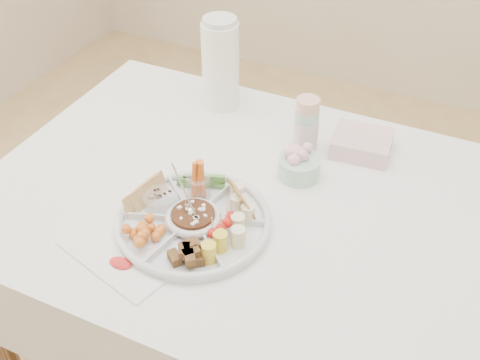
% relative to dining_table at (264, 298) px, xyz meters
% --- Properties ---
extents(dining_table, '(1.52, 1.02, 0.76)m').
position_rel_dining_table_xyz_m(dining_table, '(0.00, 0.00, 0.00)').
color(dining_table, white).
rests_on(dining_table, floor).
extents(party_tray, '(0.49, 0.49, 0.04)m').
position_rel_dining_table_xyz_m(party_tray, '(-0.13, -0.16, 0.40)').
color(party_tray, white).
rests_on(party_tray, dining_table).
extents(bean_dip, '(0.14, 0.14, 0.04)m').
position_rel_dining_table_xyz_m(bean_dip, '(-0.13, -0.16, 0.41)').
color(bean_dip, '#422512').
rests_on(bean_dip, party_tray).
extents(tortillas, '(0.14, 0.14, 0.06)m').
position_rel_dining_table_xyz_m(tortillas, '(-0.05, -0.06, 0.42)').
color(tortillas, '#A3813F').
rests_on(tortillas, party_tray).
extents(carrot_cucumber, '(0.16, 0.16, 0.11)m').
position_rel_dining_table_xyz_m(carrot_cucumber, '(-0.18, -0.04, 0.44)').
color(carrot_cucumber, orange).
rests_on(carrot_cucumber, party_tray).
extents(pita_raisins, '(0.16, 0.16, 0.07)m').
position_rel_dining_table_xyz_m(pita_raisins, '(-0.26, -0.14, 0.42)').
color(pita_raisins, tan).
rests_on(pita_raisins, party_tray).
extents(cherries, '(0.14, 0.14, 0.04)m').
position_rel_dining_table_xyz_m(cherries, '(-0.21, -0.26, 0.42)').
color(cherries, '#F9A92A').
rests_on(cherries, party_tray).
extents(granola_chunks, '(0.13, 0.13, 0.05)m').
position_rel_dining_table_xyz_m(granola_chunks, '(-0.09, -0.28, 0.42)').
color(granola_chunks, '#402712').
rests_on(granola_chunks, party_tray).
extents(banana_tomato, '(0.15, 0.15, 0.09)m').
position_rel_dining_table_xyz_m(banana_tomato, '(-0.00, -0.18, 0.44)').
color(banana_tomato, '#FCDC8E').
rests_on(banana_tomato, party_tray).
extents(cup_stack, '(0.09, 0.09, 0.20)m').
position_rel_dining_table_xyz_m(cup_stack, '(0.00, 0.27, 0.48)').
color(cup_stack, beige).
rests_on(cup_stack, dining_table).
extents(thermos, '(0.15, 0.15, 0.30)m').
position_rel_dining_table_xyz_m(thermos, '(-0.32, 0.38, 0.53)').
color(thermos, white).
rests_on(thermos, dining_table).
extents(flower_bowl, '(0.14, 0.14, 0.09)m').
position_rel_dining_table_xyz_m(flower_bowl, '(0.03, 0.14, 0.42)').
color(flower_bowl, '#98B2A2').
rests_on(flower_bowl, dining_table).
extents(napkin_stack, '(0.18, 0.16, 0.05)m').
position_rel_dining_table_xyz_m(napkin_stack, '(0.16, 0.32, 0.41)').
color(napkin_stack, beige).
rests_on(napkin_stack, dining_table).
extents(placemat, '(0.31, 0.17, 0.01)m').
position_rel_dining_table_xyz_m(placemat, '(-0.25, -0.35, 0.38)').
color(placemat, white).
rests_on(placemat, dining_table).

